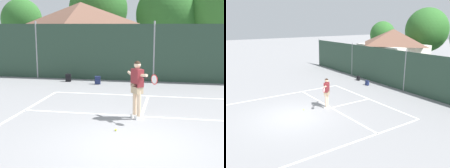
% 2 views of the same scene
% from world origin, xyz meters
% --- Properties ---
extents(ground_plane, '(120.00, 120.00, 0.00)m').
position_xyz_m(ground_plane, '(0.00, 0.00, 0.00)').
color(ground_plane, gray).
extents(court_markings, '(8.30, 11.10, 0.01)m').
position_xyz_m(court_markings, '(0.00, 0.65, 0.00)').
color(court_markings, white).
rests_on(court_markings, ground).
extents(chainlink_fence, '(26.09, 0.09, 3.14)m').
position_xyz_m(chainlink_fence, '(-0.00, 9.00, 1.50)').
color(chainlink_fence, '#284233').
rests_on(chainlink_fence, ground).
extents(clubhouse_building, '(6.03, 5.16, 4.39)m').
position_xyz_m(clubhouse_building, '(-5.09, 13.00, 2.27)').
color(clubhouse_building, silver).
rests_on(clubhouse_building, ground).
extents(tennis_player, '(1.05, 1.07, 1.85)m').
position_xyz_m(tennis_player, '(-0.12, 2.24, 1.11)').
color(tennis_player, silver).
rests_on(tennis_player, ground).
extents(tennis_ball, '(0.07, 0.07, 0.07)m').
position_xyz_m(tennis_ball, '(-0.57, 0.90, 0.03)').
color(tennis_ball, '#CCE033').
rests_on(tennis_ball, ground).
extents(backpack_black, '(0.31, 0.28, 0.46)m').
position_xyz_m(backpack_black, '(-4.40, 8.12, 0.19)').
color(backpack_black, black).
rests_on(backpack_black, ground).
extents(backpack_navy, '(0.31, 0.28, 0.46)m').
position_xyz_m(backpack_navy, '(-2.71, 7.69, 0.19)').
color(backpack_navy, navy).
rests_on(backpack_navy, ground).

